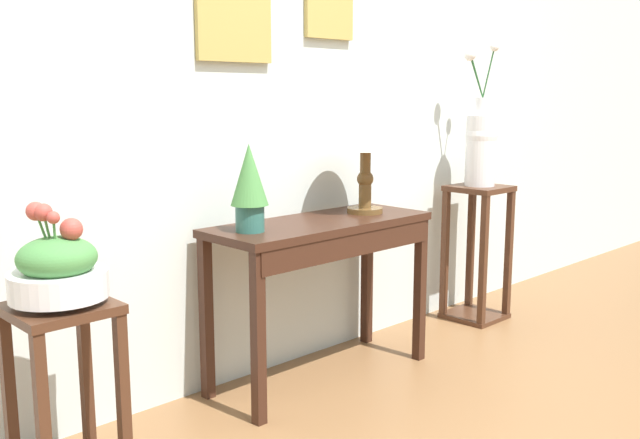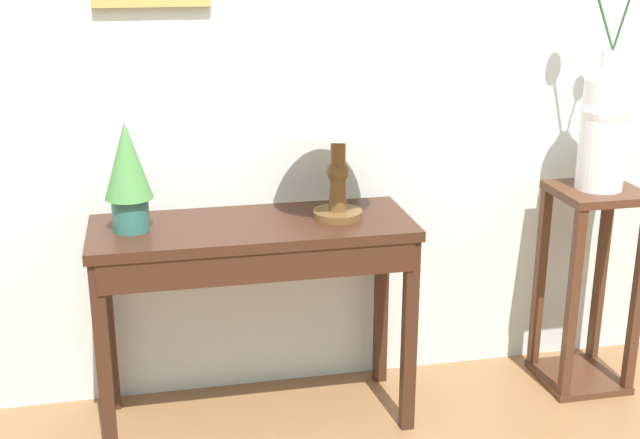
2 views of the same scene
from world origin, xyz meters
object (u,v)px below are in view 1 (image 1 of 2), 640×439
at_px(console_table, 324,246).
at_px(pedestal_stand_left, 66,401).
at_px(planter_bowl_wide_left, 58,269).
at_px(pedestal_stand_right, 477,253).
at_px(flower_vase_tall_right, 481,142).
at_px(potted_plant_on_console, 249,184).
at_px(table_lamp, 366,135).

xyz_separation_m(console_table, pedestal_stand_left, (-1.26, -0.11, -0.30)).
xyz_separation_m(pedestal_stand_left, planter_bowl_wide_left, (-0.00, -0.00, 0.43)).
height_order(pedestal_stand_right, flower_vase_tall_right, flower_vase_tall_right).
bearing_deg(planter_bowl_wide_left, potted_plant_on_console, 9.36).
bearing_deg(pedestal_stand_right, potted_plant_on_console, -179.92).
xyz_separation_m(planter_bowl_wide_left, flower_vase_tall_right, (2.52, 0.15, 0.27)).
relative_size(potted_plant_on_console, planter_bowl_wide_left, 1.11).
height_order(table_lamp, planter_bowl_wide_left, table_lamp).
xyz_separation_m(console_table, table_lamp, (0.29, 0.02, 0.48)).
distance_m(console_table, flower_vase_tall_right, 1.32).
distance_m(console_table, planter_bowl_wide_left, 1.27).
xyz_separation_m(table_lamp, flower_vase_tall_right, (0.97, 0.01, -0.08)).
xyz_separation_m(console_table, potted_plant_on_console, (-0.39, 0.03, 0.31)).
relative_size(console_table, table_lamp, 2.22).
relative_size(pedestal_stand_left, planter_bowl_wide_left, 1.99).
height_order(console_table, planter_bowl_wide_left, planter_bowl_wide_left).
xyz_separation_m(potted_plant_on_console, flower_vase_tall_right, (1.65, 0.00, 0.09)).
bearing_deg(console_table, pedestal_stand_left, -174.90).
relative_size(planter_bowl_wide_left, pedestal_stand_right, 0.41).
height_order(pedestal_stand_left, pedestal_stand_right, pedestal_stand_right).
height_order(table_lamp, flower_vase_tall_right, flower_vase_tall_right).
height_order(pedestal_stand_left, planter_bowl_wide_left, planter_bowl_wide_left).
relative_size(pedestal_stand_left, flower_vase_tall_right, 0.81).
relative_size(table_lamp, planter_bowl_wide_left, 1.49).
xyz_separation_m(planter_bowl_wide_left, pedestal_stand_right, (2.52, 0.15, -0.36)).
xyz_separation_m(table_lamp, potted_plant_on_console, (-0.68, 0.01, -0.17)).
relative_size(table_lamp, flower_vase_tall_right, 0.61).
height_order(console_table, pedestal_stand_left, console_table).
bearing_deg(pedestal_stand_left, potted_plant_on_console, 9.33).
relative_size(pedestal_stand_right, flower_vase_tall_right, 0.98).
xyz_separation_m(potted_plant_on_console, pedestal_stand_right, (1.65, 0.00, -0.54)).
xyz_separation_m(table_lamp, pedestal_stand_left, (-1.55, -0.14, -0.78)).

